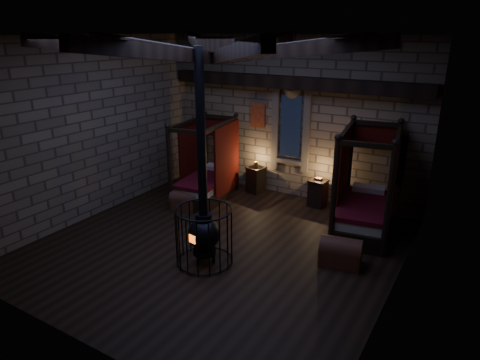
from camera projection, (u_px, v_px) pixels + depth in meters
The scene contains 8 objects.
room at pixel (218, 61), 7.85m from camera, with size 7.02×7.02×4.29m.
bed_left at pixel (207, 180), 11.41m from camera, with size 1.32×2.12×2.09m.
bed_right at pixel (365, 206), 9.56m from camera, with size 1.49×2.36×2.31m.
trunk_left at pixel (185, 201), 10.77m from camera, with size 0.80×0.65×0.51m.
trunk_right at pixel (341, 253), 8.20m from camera, with size 0.85×0.62×0.57m.
nightstand_left at pixel (256, 179), 11.86m from camera, with size 0.54×0.53×0.89m.
nightstand_right at pixel (318, 193), 10.92m from camera, with size 0.46×0.44×0.77m.
stove at pixel (204, 232), 8.14m from camera, with size 1.10×1.10×4.05m.
Camera 1 is at (4.54, -6.67, 4.29)m, focal length 32.00 mm.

